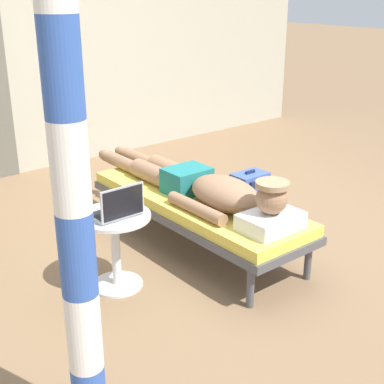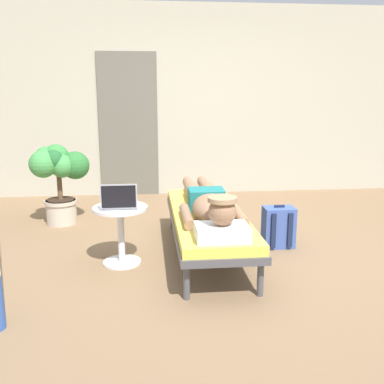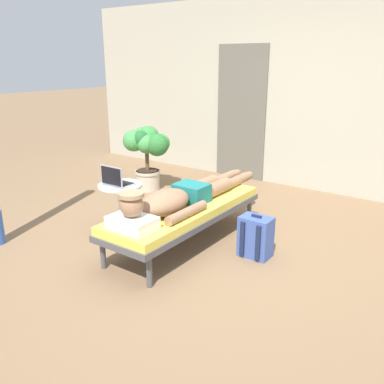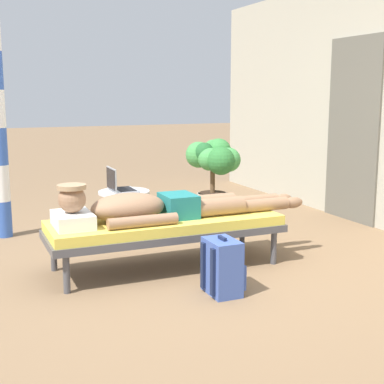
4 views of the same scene
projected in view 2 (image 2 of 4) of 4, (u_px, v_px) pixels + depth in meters
The scene contains 9 objects.
ground_plane at pixel (228, 253), 4.16m from camera, with size 40.00×40.00×0.00m, color #846647.
house_wall_back at pixel (183, 102), 6.36m from camera, with size 7.60×0.20×2.70m, color #B2AD99.
house_door_panel at pixel (128, 125), 6.25m from camera, with size 0.84×0.03×2.04m, color #625F54.
lounge_chair at pixel (208, 220), 4.03m from camera, with size 0.66×1.94×0.42m.
person_reclining at pixel (209, 204), 3.90m from camera, with size 0.53×2.17×0.33m.
side_table at pixel (121, 225), 3.83m from camera, with size 0.48×0.48×0.52m.
laptop at pixel (119, 202), 3.73m from camera, with size 0.31×0.24×0.23m.
backpack at pixel (278, 227), 4.29m from camera, with size 0.30×0.26×0.42m.
potted_plant at pixel (60, 172), 4.94m from camera, with size 0.64×0.54×0.91m.
Camera 2 is at (-0.75, -3.86, 1.52)m, focal length 40.73 mm.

